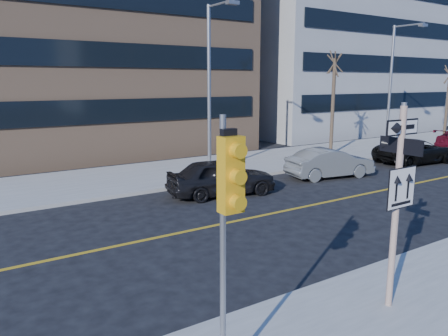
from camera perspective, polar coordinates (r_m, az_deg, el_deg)
ground at (r=11.36m, az=10.18°, el=-12.77°), size 120.00×120.00×0.00m
far_sidewalk at (r=32.19m, az=18.93°, el=2.55°), size 66.00×6.00×0.15m
road_centerline at (r=22.86m, az=25.40°, el=-1.44°), size 40.00×0.14×0.01m
sign_pole at (r=9.03m, az=21.73°, el=-3.37°), size 0.92×0.92×4.06m
traffic_signal at (r=6.00m, az=0.69°, el=-3.82°), size 0.32×0.45×4.00m
parked_car_a at (r=17.83m, az=-0.34°, el=-1.18°), size 2.51×4.70×1.52m
parked_car_b at (r=21.76m, az=13.68°, el=0.64°), size 2.29×4.54×1.43m
parked_car_c at (r=27.24m, az=23.71°, el=2.05°), size 2.77×5.19×1.39m
streetlight_a at (r=21.41m, az=-1.62°, el=11.66°), size 0.55×2.25×8.00m
streetlight_b at (r=31.13m, az=21.31°, el=10.78°), size 0.55×2.25×8.00m
street_tree_west at (r=27.62m, az=14.26°, el=12.83°), size 1.80×1.80×6.35m
building_brick at (r=34.04m, az=-18.15°, el=18.13°), size 18.00×18.00×18.00m
building_grey_mid at (r=44.43m, az=11.91°, el=14.74°), size 20.00×16.00×15.00m
building_grey_far at (r=62.68m, az=23.99°, el=13.40°), size 18.00×18.00×16.00m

